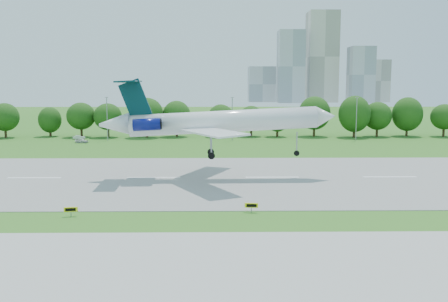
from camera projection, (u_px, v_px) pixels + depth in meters
ground at (127, 217)px, 59.09m from camera, size 600.00×600.00×0.00m
runway at (154, 178)px, 83.86m from camera, size 400.00×45.00×0.08m
taxiway at (88, 274)px, 41.24m from camera, size 400.00×23.00×0.08m
tree_line at (181, 116)px, 149.46m from camera, size 288.40×8.40×10.40m
light_poles at (170, 118)px, 139.50m from camera, size 175.90×0.25×12.19m
skyline at (317, 68)px, 443.68m from camera, size 127.00×52.00×80.00m
airliner at (212, 121)px, 82.68m from camera, size 39.49×28.78×13.13m
taxi_sign_centre at (71, 210)px, 59.32m from camera, size 1.62×0.41×1.13m
taxi_sign_right at (251, 206)px, 61.23m from camera, size 1.66×0.39×1.16m
service_vehicle_a at (79, 137)px, 143.61m from camera, size 3.60×2.00×1.12m
service_vehicle_b at (82, 141)px, 134.51m from camera, size 3.61×1.73×1.19m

